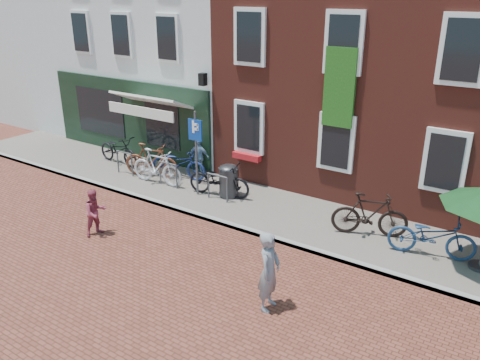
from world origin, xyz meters
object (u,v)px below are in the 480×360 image
Objects in this scene: bicycle_2 at (178,163)px; bicycle_5 at (370,215)px; woman at (269,271)px; bicycle_6 at (432,236)px; boy at (95,212)px; litter_bin at (229,179)px; bicycle_1 at (151,160)px; bicycle_0 at (118,150)px; cafe_person at (199,157)px; bicycle_4 at (219,180)px; parking_sign at (196,142)px; bicycle_3 at (157,167)px.

bicycle_2 is 1.03× the size of bicycle_5.
woman is 0.85× the size of bicycle_6.
woman reaches higher than bicycle_5.
boy is at bearing 100.27° from bicycle_5.
bicycle_1 reaches higher than litter_bin.
woman is 9.99m from bicycle_0.
cafe_person reaches higher than bicycle_6.
woman is 0.85× the size of bicycle_4.
bicycle_0 and bicycle_4 have the same top height.
boy is 3.97m from bicycle_4.
woman is at bearing -37.53° from parking_sign.
parking_sign reaches higher than litter_bin.
boy is 0.98× the size of cafe_person.
bicycle_4 is (1.32, 3.75, -0.01)m from boy.
parking_sign is 4.44m from bicycle_0.
bicycle_5 is at bearing -1.07° from litter_bin.
parking_sign is 7.14m from bicycle_6.
bicycle_0 is 11.28m from bicycle_6.
bicycle_2 is at bearing 24.60° from boy.
bicycle_5 is at bearing -91.29° from bicycle_3.
bicycle_3 is at bearing 77.73° from bicycle_6.
bicycle_3 is at bearing 86.31° from bicycle_4.
boy is 5.42m from bicycle_0.
bicycle_3 is (-1.68, -0.01, -1.13)m from parking_sign.
bicycle_5 is (9.66, -0.31, 0.06)m from bicycle_0.
bicycle_6 is (2.27, 3.83, -0.23)m from woman.
bicycle_0 is (-3.20, -0.74, -0.12)m from cafe_person.
bicycle_3 reaches higher than bicycle_0.
litter_bin is 2.62m from bicycle_3.
bicycle_0 and bicycle_6 have the same top height.
parking_sign is 2.04m from cafe_person.
boy is 0.64× the size of bicycle_2.
bicycle_2 is at bearing 72.39° from bicycle_6.
cafe_person is at bearing 153.46° from litter_bin.
boy reaches higher than bicycle_0.
bicycle_1 is at bearing -93.76° from bicycle_0.
bicycle_0 is at bearing 74.20° from bicycle_4.
litter_bin is 0.42× the size of parking_sign.
parking_sign is 2.08× the size of boy.
litter_bin reaches higher than bicycle_4.
cafe_person is at bearing 67.81° from bicycle_6.
boy is at bearing 177.95° from bicycle_2.
bicycle_2 and bicycle_4 have the same top height.
boy is 4.29m from bicycle_2.
parking_sign is at bearing 77.92° from bicycle_6.
boy reaches higher than bicycle_2.
boy is (-5.46, 0.23, -0.22)m from woman.
boy reaches higher than bicycle_4.
bicycle_2 is 1.03× the size of bicycle_3.
woman is 0.85× the size of bicycle_2.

